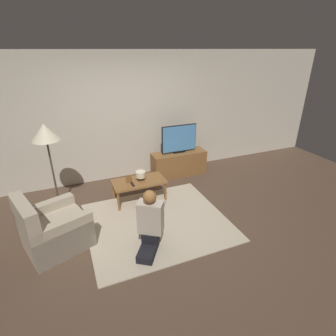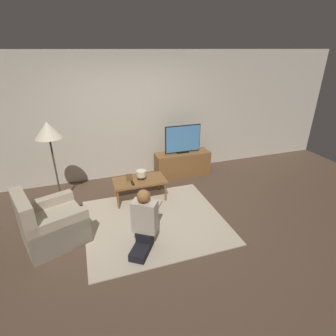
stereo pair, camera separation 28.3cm
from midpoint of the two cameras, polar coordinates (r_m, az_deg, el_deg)
The scene contains 12 objects.
ground_plane at distance 4.42m, azimuth -1.07°, elevation -11.59°, with size 10.00×10.00×0.00m, color brown.
wall_back at distance 5.60m, azimuth -7.25°, elevation 10.86°, with size 10.00×0.06×2.60m.
rug at distance 4.42m, azimuth -1.07°, elevation -11.51°, with size 2.22×1.97×0.02m.
tv_stand at distance 5.86m, azimuth 4.52°, elevation 0.91°, with size 1.21×0.39×0.53m.
tv at distance 5.66m, azimuth 4.70°, elevation 6.27°, with size 0.79×0.08×0.61m.
coffee_table at distance 4.85m, azimuth -4.58°, elevation -3.08°, with size 0.96×0.50×0.41m.
floor_lamp at distance 4.65m, azimuth -22.98°, elevation 6.77°, with size 0.44×0.44×1.55m.
armchair at distance 4.16m, azimuth -22.31°, elevation -11.49°, with size 1.02×0.98×0.85m.
person_kneeling at distance 3.69m, azimuth -2.91°, elevation -11.28°, with size 0.65×0.80×0.91m.
picture_frame at distance 4.76m, azimuth -6.77°, elevation -2.13°, with size 0.11×0.01×0.15m.
table_lamp at distance 4.81m, azimuth -4.19°, elevation -1.35°, with size 0.18×0.18×0.17m.
remote at distance 4.71m, azimuth -6.02°, elevation -3.32°, with size 0.04×0.15×0.02m.
Camera 2 is at (-0.92, -3.46, 2.61)m, focal length 28.00 mm.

